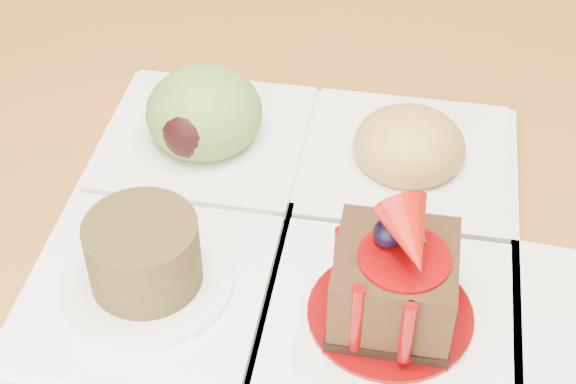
% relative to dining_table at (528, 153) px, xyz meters
% --- Properties ---
extents(dining_table, '(1.00, 1.80, 0.75)m').
position_rel_dining_table_xyz_m(dining_table, '(0.00, 0.00, 0.00)').
color(dining_table, '#A05D29').
rests_on(dining_table, ground).
extents(sampler_plate, '(0.29, 0.29, 0.10)m').
position_rel_dining_table_xyz_m(sampler_plate, '(-0.12, -0.20, 0.09)').
color(sampler_plate, white).
rests_on(sampler_plate, dining_table).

